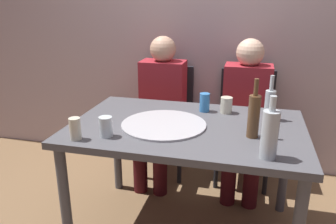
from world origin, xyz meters
name	(u,v)px	position (x,y,z in m)	size (l,w,h in m)	color
back_wall	(213,17)	(0.00, 1.07, 1.30)	(6.00, 0.10, 2.60)	#B29EA3
dining_table	(187,138)	(0.00, 0.00, 0.66)	(1.37, 0.89, 0.74)	#4C4C51
pizza_tray	(164,124)	(-0.13, -0.05, 0.75)	(0.50, 0.50, 0.01)	#ADADB2
wine_bottle	(254,115)	(0.38, -0.09, 0.87)	(0.06, 0.06, 0.32)	brown
beer_bottle	(270,134)	(0.45, -0.33, 0.87)	(0.08, 0.08, 0.30)	#B2BCC1
water_bottle	(270,104)	(0.47, 0.21, 0.85)	(0.06, 0.06, 0.28)	#B2BCC1
tumbler_near	(226,105)	(0.20, 0.27, 0.80)	(0.08, 0.08, 0.10)	beige
tumbler_far	(106,127)	(-0.39, -0.28, 0.80)	(0.07, 0.07, 0.11)	silver
wine_glass	(75,129)	(-0.53, -0.36, 0.80)	(0.06, 0.06, 0.12)	beige
soda_can	(205,102)	(0.06, 0.27, 0.81)	(0.07, 0.07, 0.12)	#337AC1
chair_left	(165,112)	(-0.36, 0.84, 0.51)	(0.44, 0.44, 0.90)	black
chair_right	(245,119)	(0.32, 0.84, 0.51)	(0.44, 0.44, 0.90)	black
guest_in_sweater	(160,103)	(-0.36, 0.69, 0.64)	(0.36, 0.56, 1.17)	maroon
guest_in_beanie	(246,110)	(0.32, 0.69, 0.64)	(0.36, 0.56, 1.17)	maroon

